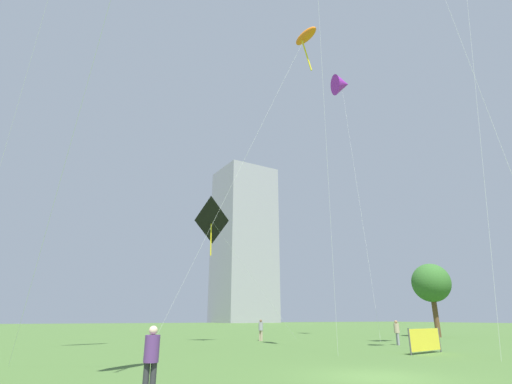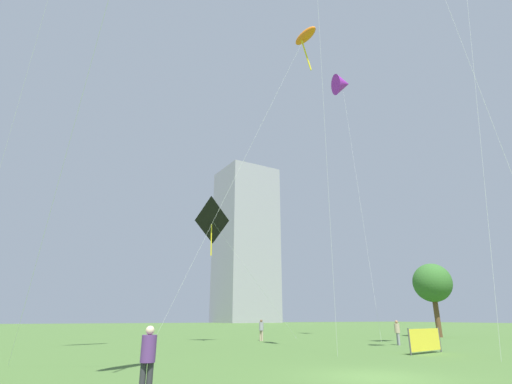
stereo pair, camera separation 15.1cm
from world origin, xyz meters
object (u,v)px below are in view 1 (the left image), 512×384
Objects in this scene: park_tree_0 at (431,283)px; event_banner at (425,340)px; kite_flying_5 at (306,37)px; distant_highrise_0 at (244,243)px; person_standing_2 at (397,331)px; person_standing_1 at (261,328)px; kite_flying_7 at (342,85)px; person_standing_0 at (151,356)px; kite_flying_6 at (212,221)px.

park_tree_0 reaches higher than event_banner.
distant_highrise_0 is at bearing 67.51° from kite_flying_5.
kite_flying_5 is 30.31m from park_tree_0.
person_standing_2 is at bearing -151.65° from park_tree_0.
person_standing_2 is 0.08× the size of kite_flying_5.
person_standing_2 is at bearing -113.88° from distant_highrise_0.
park_tree_0 reaches higher than person_standing_1.
person_standing_2 is at bearing 56.89° from event_banner.
kite_flying_7 is at bearing 41.76° from kite_flying_5.
person_standing_1 reaches higher than event_banner.
person_standing_2 is (6.87, -9.44, -0.02)m from person_standing_1.
person_standing_1 is 0.23× the size of park_tree_0.
park_tree_0 is 21.80m from event_banner.
person_standing_1 is 11.68m from person_standing_2.
person_standing_0 is 0.15× the size of kite_flying_6.
person_standing_2 is at bearing -174.35° from person_standing_1.
distant_highrise_0 is at bearing -178.05° from person_standing_2.
distant_highrise_0 is at bearing 64.47° from kite_flying_6.
distant_highrise_0 is (29.36, 115.69, 26.72)m from park_tree_0.
kite_flying_6 is at bearing 175.93° from kite_flying_7.
kite_flying_5 is (-3.48, -14.13, 19.83)m from person_standing_1.
person_standing_0 is 0.23× the size of park_tree_0.
event_banner is at bearing -114.59° from distant_highrise_0.
event_banner is at bearing 34.75° from person_standing_0.
kite_flying_7 is 30.68m from event_banner.
distant_highrise_0 reaches higher than person_standing_0.
person_standing_1 reaches higher than person_standing_2.
person_standing_0 is 0.98× the size of person_standing_1.
person_standing_1 is 0.03× the size of distant_highrise_0.
person_standing_0 is at bearing -160.84° from event_banner.
person_standing_0 is 23.95m from person_standing_2.
person_standing_1 reaches higher than person_standing_0.
park_tree_0 is (25.47, -0.89, -4.44)m from kite_flying_6.
event_banner is (17.01, 5.91, -0.28)m from person_standing_0.
person_standing_2 is 0.54× the size of event_banner.
kite_flying_6 is 0.40× the size of kite_flying_7.
event_banner is at bearing 160.78° from person_standing_1.
person_standing_0 reaches higher than event_banner.
park_tree_0 is (33.89, 18.83, 4.55)m from person_standing_0.
kite_flying_5 is at bearing 135.74° from person_standing_1.
person_standing_0 is 40.24m from kite_flying_7.
kite_flying_6 is 25.87m from park_tree_0.
distant_highrise_0 reaches higher than person_standing_2.
person_standing_1 is at bearing -118.32° from distant_highrise_0.
kite_flying_7 reaches higher than person_standing_2.
kite_flying_7 is at bearing -113.79° from distant_highrise_0.
kite_flying_7 reaches higher than kite_flying_6.
person_standing_1 is 0.08× the size of kite_flying_5.
distant_highrise_0 reaches higher than person_standing_1.
person_standing_2 is at bearing 45.10° from person_standing_0.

